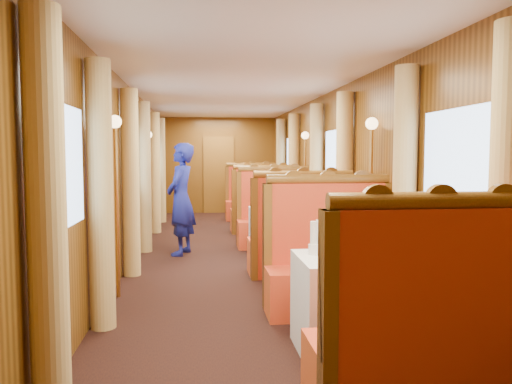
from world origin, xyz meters
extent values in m
cube|color=brown|center=(0.00, 5.97, 1.00)|extent=(0.80, 0.04, 2.00)
cube|color=white|center=(0.75, -3.50, 0.38)|extent=(1.05, 0.72, 0.75)
cube|color=red|center=(0.75, -4.45, 0.23)|extent=(1.30, 0.55, 0.45)
cube|color=red|center=(0.75, -4.67, 0.85)|extent=(1.30, 0.12, 0.80)
cylinder|color=brown|center=(0.75, -4.67, 1.29)|extent=(1.23, 0.10, 0.10)
cube|color=red|center=(0.75, -2.55, 0.23)|extent=(1.30, 0.55, 0.45)
cube|color=red|center=(0.75, -2.33, 0.85)|extent=(1.30, 0.12, 0.80)
cylinder|color=brown|center=(0.75, -2.33, 1.29)|extent=(1.23, 0.10, 0.10)
cube|color=white|center=(0.75, 0.00, 0.38)|extent=(1.05, 0.72, 0.75)
cube|color=red|center=(0.75, -0.95, 0.23)|extent=(1.30, 0.55, 0.45)
cube|color=red|center=(0.75, -1.17, 0.85)|extent=(1.30, 0.12, 0.80)
cylinder|color=brown|center=(0.75, -1.17, 1.29)|extent=(1.23, 0.10, 0.10)
cube|color=red|center=(0.75, 0.95, 0.23)|extent=(1.30, 0.55, 0.45)
cube|color=red|center=(0.75, 1.17, 0.85)|extent=(1.30, 0.12, 0.80)
cylinder|color=brown|center=(0.75, 1.17, 1.29)|extent=(1.23, 0.10, 0.10)
cube|color=white|center=(0.75, 3.50, 0.38)|extent=(1.05, 0.72, 0.75)
cube|color=red|center=(0.75, 2.55, 0.23)|extent=(1.30, 0.55, 0.45)
cube|color=red|center=(0.75, 2.33, 0.85)|extent=(1.30, 0.12, 0.80)
cylinder|color=brown|center=(0.75, 2.33, 1.29)|extent=(1.23, 0.10, 0.10)
cube|color=red|center=(0.75, 4.45, 0.23)|extent=(1.30, 0.55, 0.45)
cube|color=red|center=(0.75, 4.67, 0.85)|extent=(1.30, 0.12, 0.80)
cylinder|color=brown|center=(0.75, 4.67, 1.29)|extent=(1.23, 0.10, 0.10)
cube|color=silver|center=(0.63, -3.54, 0.76)|extent=(0.35, 0.27, 0.01)
cylinder|color=white|center=(1.06, -3.66, 0.76)|extent=(0.23, 0.23, 0.01)
cylinder|color=white|center=(0.36, -3.39, 0.79)|extent=(0.08, 0.08, 0.08)
cylinder|color=white|center=(0.36, -3.39, 0.92)|extent=(0.05, 0.05, 0.18)
cylinder|color=white|center=(0.42, -3.31, 0.79)|extent=(0.08, 0.08, 0.08)
cylinder|color=white|center=(0.42, -3.31, 0.92)|extent=(0.05, 0.05, 0.18)
cylinder|color=silver|center=(0.74, -0.03, 0.82)|extent=(0.06, 0.06, 0.14)
cylinder|color=silver|center=(0.79, 3.50, 0.82)|extent=(0.06, 0.06, 0.14)
cylinder|color=#D8B86E|center=(-1.38, -4.28, 1.18)|extent=(0.22, 0.22, 2.35)
cylinder|color=#D8B86E|center=(-1.38, -2.72, 1.18)|extent=(0.22, 0.22, 2.35)
cylinder|color=#D8B86E|center=(1.38, -4.28, 1.18)|extent=(0.22, 0.22, 2.35)
cylinder|color=#D8B86E|center=(1.38, -2.72, 1.18)|extent=(0.22, 0.22, 2.35)
cylinder|color=#D8B86E|center=(-1.38, -0.78, 1.18)|extent=(0.22, 0.22, 2.35)
cylinder|color=#D8B86E|center=(-1.38, 0.78, 1.18)|extent=(0.22, 0.22, 2.35)
cylinder|color=#D8B86E|center=(1.38, -0.78, 1.18)|extent=(0.22, 0.22, 2.35)
cylinder|color=#D8B86E|center=(1.38, 0.78, 1.18)|extent=(0.22, 0.22, 2.35)
cylinder|color=#D8B86E|center=(-1.38, 2.72, 1.18)|extent=(0.22, 0.22, 2.35)
cylinder|color=#D8B86E|center=(-1.38, 4.28, 1.18)|extent=(0.22, 0.22, 2.35)
cylinder|color=#D8B86E|center=(1.38, 2.72, 1.18)|extent=(0.22, 0.22, 2.35)
cylinder|color=#D8B86E|center=(1.38, 4.28, 1.18)|extent=(0.22, 0.22, 2.35)
cylinder|color=#BF8C3F|center=(-1.40, -1.75, 0.93)|extent=(0.04, 0.04, 1.85)
sphere|color=#FFD18C|center=(-1.40, -1.75, 1.88)|extent=(0.14, 0.14, 0.14)
cylinder|color=#BF8C3F|center=(1.40, -1.75, 0.93)|extent=(0.04, 0.04, 1.85)
sphere|color=#FFD18C|center=(1.40, -1.75, 1.88)|extent=(0.14, 0.14, 0.14)
cylinder|color=#BF8C3F|center=(-1.40, 1.75, 0.93)|extent=(0.04, 0.04, 1.85)
sphere|color=#FFD18C|center=(-1.40, 1.75, 1.88)|extent=(0.14, 0.14, 0.14)
cylinder|color=#BF8C3F|center=(1.40, 1.75, 0.93)|extent=(0.04, 0.04, 1.85)
sphere|color=#FFD18C|center=(1.40, 1.75, 1.88)|extent=(0.14, 0.14, 0.14)
imported|color=navy|center=(-0.80, 0.49, 0.86)|extent=(0.57, 0.71, 1.71)
cube|color=beige|center=(0.75, 0.78, 0.75)|extent=(0.40, 0.24, 0.55)
sphere|color=tan|center=(0.75, 0.78, 1.11)|extent=(0.20, 0.20, 0.20)
cube|color=beige|center=(0.75, 0.61, 0.52)|extent=(0.36, 0.30, 0.14)
camera|label=1|loc=(-0.53, -7.17, 1.54)|focal=35.00mm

